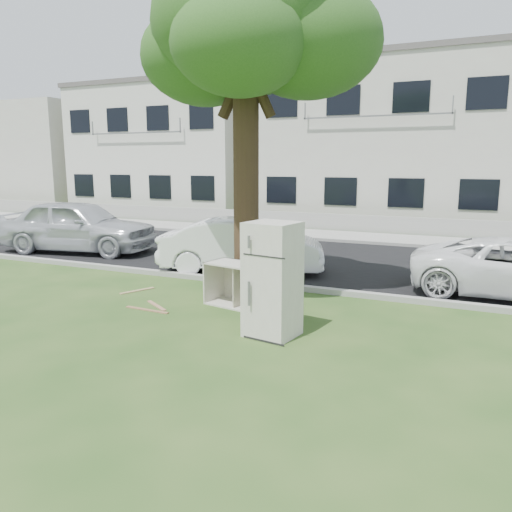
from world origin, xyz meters
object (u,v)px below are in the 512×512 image
at_px(car_center, 242,246).
at_px(car_left, 78,226).
at_px(cabinet, 235,284).
at_px(fridge, 272,280).

relative_size(car_center, car_left, 0.85).
bearing_deg(car_left, cabinet, -124.68).
bearing_deg(car_center, car_left, 66.28).
relative_size(fridge, car_center, 0.45).
bearing_deg(car_left, fridge, -128.50).
bearing_deg(cabinet, fridge, -33.31).
bearing_deg(car_center, fridge, -166.69).
distance_m(cabinet, car_center, 3.07).
xyz_separation_m(cabinet, car_left, (-7.28, 3.40, 0.42)).
height_order(cabinet, car_left, car_left).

